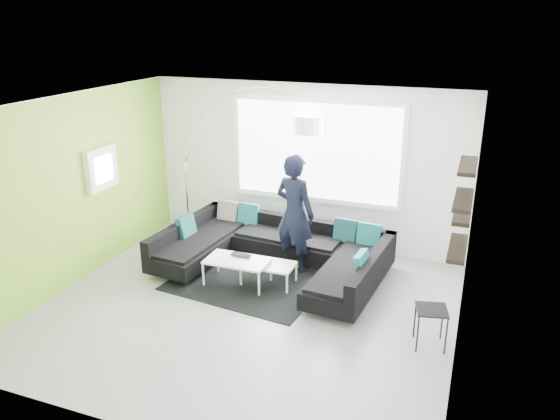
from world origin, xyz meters
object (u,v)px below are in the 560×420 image
(sectional_sofa, at_px, (271,255))
(laptop, at_px, (240,256))
(person, at_px, (295,213))
(side_table, at_px, (430,327))
(arc_lamp, at_px, (185,163))
(coffee_table, at_px, (253,272))

(sectional_sofa, xyz_separation_m, laptop, (-0.36, -0.41, 0.09))
(sectional_sofa, xyz_separation_m, person, (0.27, 0.30, 0.62))
(side_table, distance_m, laptop, 2.99)
(side_table, height_order, person, person)
(arc_lamp, distance_m, person, 2.44)
(sectional_sofa, distance_m, coffee_table, 0.46)
(person, bearing_deg, side_table, 164.17)
(sectional_sofa, height_order, person, person)
(sectional_sofa, xyz_separation_m, coffee_table, (-0.13, -0.43, -0.12))
(arc_lamp, relative_size, person, 1.45)
(side_table, bearing_deg, sectional_sofa, 155.32)
(arc_lamp, height_order, laptop, arc_lamp)
(laptop, bearing_deg, person, 52.85)
(arc_lamp, height_order, person, arc_lamp)
(laptop, bearing_deg, coffee_table, 0.15)
(arc_lamp, height_order, side_table, arc_lamp)
(sectional_sofa, height_order, side_table, sectional_sofa)
(coffee_table, distance_m, person, 1.11)
(sectional_sofa, height_order, arc_lamp, arc_lamp)
(coffee_table, distance_m, side_table, 2.76)
(side_table, xyz_separation_m, person, (-2.26, 1.46, 0.69))
(coffee_table, xyz_separation_m, arc_lamp, (-1.90, 1.41, 1.17))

